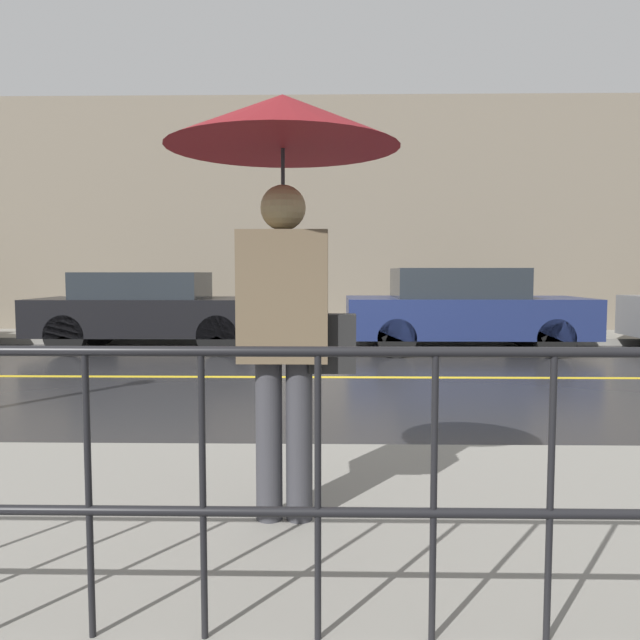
# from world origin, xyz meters

# --- Properties ---
(ground_plane) EXTENTS (80.00, 80.00, 0.00)m
(ground_plane) POSITION_xyz_m (0.00, 0.00, 0.00)
(ground_plane) COLOR #262628
(sidewalk_near) EXTENTS (28.00, 2.75, 0.13)m
(sidewalk_near) POSITION_xyz_m (0.00, -5.14, 0.07)
(sidewalk_near) COLOR gray
(sidewalk_near) RESTS_ON ground_plane
(sidewalk_far) EXTENTS (28.00, 1.94, 0.13)m
(sidewalk_far) POSITION_xyz_m (0.00, 4.74, 0.07)
(sidewalk_far) COLOR gray
(sidewalk_far) RESTS_ON ground_plane
(lane_marking) EXTENTS (25.20, 0.12, 0.01)m
(lane_marking) POSITION_xyz_m (0.00, 0.00, 0.00)
(lane_marking) COLOR gold
(lane_marking) RESTS_ON ground_plane
(building_storefront) EXTENTS (28.00, 0.30, 5.34)m
(building_storefront) POSITION_xyz_m (0.00, 5.86, 2.67)
(building_storefront) COLOR #706656
(building_storefront) RESTS_ON ground_plane
(railing_foreground) EXTENTS (12.00, 0.04, 1.04)m
(railing_foreground) POSITION_xyz_m (0.00, -6.27, 0.79)
(railing_foreground) COLOR black
(railing_foreground) RESTS_ON sidewalk_near
(pedestrian) EXTENTS (1.18, 1.18, 2.17)m
(pedestrian) POSITION_xyz_m (-0.40, -5.20, 1.90)
(pedestrian) COLOR #333338
(pedestrian) RESTS_ON sidewalk_near
(car_black) EXTENTS (4.19, 1.71, 1.42)m
(car_black) POSITION_xyz_m (-3.43, 2.84, 0.74)
(car_black) COLOR black
(car_black) RESTS_ON ground_plane
(car_navy) EXTENTS (4.24, 1.89, 1.50)m
(car_navy) POSITION_xyz_m (2.20, 2.84, 0.77)
(car_navy) COLOR #19234C
(car_navy) RESTS_ON ground_plane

